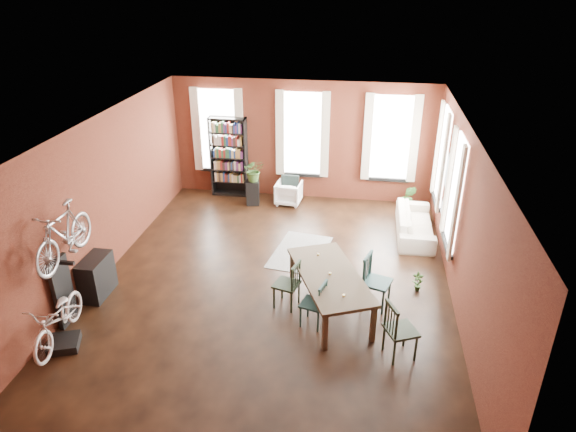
% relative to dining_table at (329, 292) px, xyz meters
% --- Properties ---
extents(room, '(9.00, 9.04, 3.22)m').
position_rel_dining_table_xyz_m(room, '(-0.94, 1.31, 1.75)').
color(room, black).
rests_on(room, ground).
extents(dining_table, '(1.82, 2.46, 0.76)m').
position_rel_dining_table_xyz_m(dining_table, '(0.00, 0.00, 0.00)').
color(dining_table, '#473B2B').
rests_on(dining_table, ground).
extents(dining_chair_a, '(0.51, 0.51, 0.89)m').
position_rel_dining_table_xyz_m(dining_chair_a, '(-0.25, -0.49, 0.06)').
color(dining_chair_a, '#1A3B39').
rests_on(dining_chair_a, ground).
extents(dining_chair_b, '(0.54, 0.54, 0.94)m').
position_rel_dining_table_xyz_m(dining_chair_b, '(-0.80, 0.00, 0.09)').
color(dining_chair_b, black).
rests_on(dining_chair_b, ground).
extents(dining_chair_c, '(0.62, 0.62, 1.02)m').
position_rel_dining_table_xyz_m(dining_chair_c, '(1.24, -1.08, 0.13)').
color(dining_chair_c, black).
rests_on(dining_chair_c, ground).
extents(dining_chair_d, '(0.61, 0.61, 1.04)m').
position_rel_dining_table_xyz_m(dining_chair_d, '(0.86, 0.25, 0.14)').
color(dining_chair_d, '#1B3C3D').
rests_on(dining_chair_d, ground).
extents(bookshelf, '(1.00, 0.32, 2.20)m').
position_rel_dining_table_xyz_m(bookshelf, '(-3.19, 5.00, 0.72)').
color(bookshelf, black).
rests_on(bookshelf, ground).
extents(white_armchair, '(0.70, 0.66, 0.67)m').
position_rel_dining_table_xyz_m(white_armchair, '(-1.48, 4.63, -0.05)').
color(white_armchair, white).
rests_on(white_armchair, ground).
extents(cream_sofa, '(0.61, 2.08, 0.81)m').
position_rel_dining_table_xyz_m(cream_sofa, '(1.76, 3.30, 0.03)').
color(cream_sofa, beige).
rests_on(cream_sofa, ground).
extents(striped_rug, '(1.36, 1.91, 0.01)m').
position_rel_dining_table_xyz_m(striped_rug, '(-0.81, 2.03, -0.37)').
color(striped_rug, black).
rests_on(striped_rug, ground).
extents(bike_trainer, '(0.63, 0.63, 0.14)m').
position_rel_dining_table_xyz_m(bike_trainer, '(-4.30, -1.75, -0.31)').
color(bike_trainer, black).
rests_on(bike_trainer, ground).
extents(bike_wall_rack, '(0.16, 0.60, 1.30)m').
position_rel_dining_table_xyz_m(bike_wall_rack, '(-4.59, -1.10, 0.27)').
color(bike_wall_rack, black).
rests_on(bike_wall_rack, ground).
extents(console_table, '(0.40, 0.80, 0.80)m').
position_rel_dining_table_xyz_m(console_table, '(-4.47, -0.20, 0.02)').
color(console_table, black).
rests_on(console_table, ground).
extents(plant_stand, '(0.38, 0.38, 0.67)m').
position_rel_dining_table_xyz_m(plant_stand, '(-2.42, 4.44, -0.05)').
color(plant_stand, black).
rests_on(plant_stand, ground).
extents(plant_by_sofa, '(0.55, 0.76, 0.30)m').
position_rel_dining_table_xyz_m(plant_by_sofa, '(1.68, 4.74, -0.23)').
color(plant_by_sofa, '#2F6327').
rests_on(plant_by_sofa, ground).
extents(plant_small, '(0.25, 0.42, 0.15)m').
position_rel_dining_table_xyz_m(plant_small, '(1.67, 0.88, -0.31)').
color(plant_small, '#2C5020').
rests_on(plant_small, ground).
extents(bicycle_floor, '(0.65, 0.91, 1.63)m').
position_rel_dining_table_xyz_m(bicycle_floor, '(-4.31, -1.73, 0.58)').
color(bicycle_floor, beige).
rests_on(bicycle_floor, bike_trainer).
extents(bicycle_hung, '(0.47, 1.00, 1.66)m').
position_rel_dining_table_xyz_m(bicycle_hung, '(-4.34, -1.10, 1.75)').
color(bicycle_hung, '#A5A8AD').
rests_on(bicycle_hung, bike_wall_rack).
extents(plant_on_stand, '(0.69, 0.73, 0.47)m').
position_rel_dining_table_xyz_m(plant_on_stand, '(-2.38, 4.45, 0.52)').
color(plant_on_stand, '#335321').
rests_on(plant_on_stand, plant_stand).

